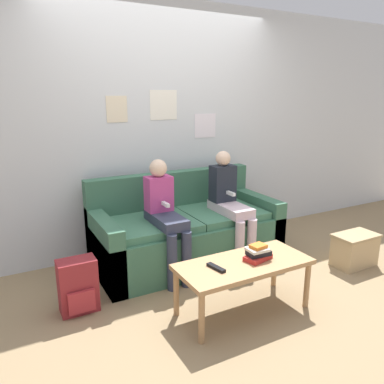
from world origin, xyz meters
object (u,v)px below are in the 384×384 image
(storage_box, at_px, (355,250))
(backpack, at_px, (78,286))
(person_left, at_px, (165,213))
(tv_remote, at_px, (216,268))
(couch, at_px, (186,233))
(coffee_table, at_px, (244,268))
(person_right, at_px, (230,202))

(storage_box, distance_m, backpack, 2.63)
(person_left, relative_size, tv_remote, 6.22)
(couch, xyz_separation_m, coffee_table, (-0.04, -1.05, 0.07))
(person_left, bearing_deg, backpack, -165.01)
(couch, xyz_separation_m, storage_box, (1.42, -0.91, -0.13))
(couch, distance_m, backpack, 1.25)
(couch, bearing_deg, person_left, -146.39)
(person_right, bearing_deg, coffee_table, -117.29)
(storage_box, bearing_deg, coffee_table, -174.65)
(person_left, height_order, person_right, person_right)
(couch, height_order, tv_remote, couch)
(tv_remote, distance_m, backpack, 1.09)
(coffee_table, bearing_deg, storage_box, 5.35)
(coffee_table, distance_m, person_left, 0.91)
(person_right, relative_size, backpack, 2.58)
(couch, bearing_deg, coffee_table, -92.22)
(couch, xyz_separation_m, person_left, (-0.31, -0.21, 0.32))
(coffee_table, xyz_separation_m, person_left, (-0.27, 0.84, 0.25))
(tv_remote, bearing_deg, backpack, 134.48)
(person_left, xyz_separation_m, backpack, (-0.86, -0.23, -0.40))
(coffee_table, xyz_separation_m, tv_remote, (-0.25, 0.00, 0.06))
(coffee_table, height_order, backpack, backpack)
(couch, relative_size, tv_remote, 10.50)
(couch, bearing_deg, storage_box, -32.65)
(couch, relative_size, person_right, 1.65)
(couch, relative_size, person_left, 1.69)
(person_right, xyz_separation_m, backpack, (-1.56, -0.23, -0.41))
(couch, relative_size, storage_box, 4.17)
(person_left, distance_m, backpack, 0.97)
(couch, xyz_separation_m, person_right, (0.39, -0.21, 0.32))
(person_left, bearing_deg, person_right, 0.19)
(couch, distance_m, coffee_table, 1.05)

